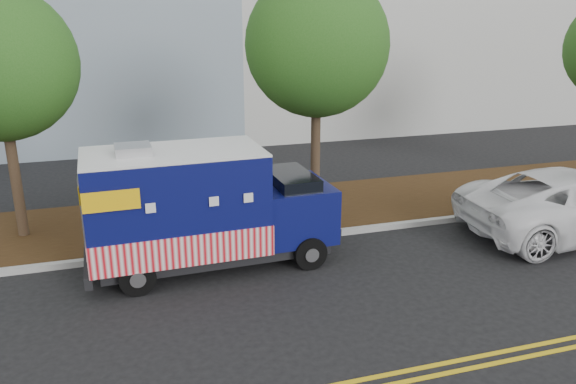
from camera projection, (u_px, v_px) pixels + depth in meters
name	position (u px, v px, depth m)	size (l,w,h in m)	color
ground	(276.00, 267.00, 13.03)	(120.00, 120.00, 0.00)	black
curb	(261.00, 241.00, 14.29)	(120.00, 0.18, 0.15)	#9E9E99
mulch_strip	(243.00, 214.00, 16.20)	(120.00, 4.00, 0.15)	black
centerline_near	(353.00, 382.00, 8.98)	(120.00, 0.10, 0.01)	gold
tree_b	(317.00, 45.00, 14.62)	(3.78, 3.78, 6.72)	#38281C
sign_post	(110.00, 212.00, 13.08)	(0.06, 0.06, 2.40)	#473828
food_truck	(199.00, 211.00, 12.68)	(5.75, 2.33, 2.99)	black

